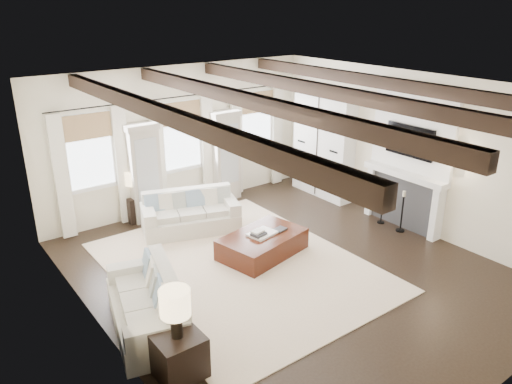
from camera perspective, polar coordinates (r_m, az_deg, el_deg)
ground at (r=8.97m, az=3.62°, el=-8.87°), size 7.50×7.50×0.00m
room_shell at (r=9.30m, az=3.86°, el=4.93°), size 6.54×7.54×3.22m
area_rug at (r=9.05m, az=-2.02°, el=-8.47°), size 3.95×5.04×0.02m
sofa_back at (r=10.36m, az=-7.55°, el=-2.59°), size 2.12×1.45×0.83m
sofa_left at (r=7.53m, az=-11.97°, el=-12.65°), size 1.36×2.13×0.84m
ottoman at (r=9.36m, az=0.73°, el=-6.02°), size 1.75×1.29×0.41m
tray at (r=9.25m, az=0.70°, el=-4.77°), size 0.57×0.48×0.04m
book_lower at (r=9.15m, az=0.31°, el=-4.82°), size 0.30×0.25×0.04m
book_upper at (r=9.17m, az=0.19°, el=-4.50°), size 0.25×0.21×0.03m
book_loose at (r=9.44m, az=2.76°, el=-4.28°), size 0.27×0.23×0.03m
side_table_front at (r=6.67m, az=-8.84°, el=-17.98°), size 0.59×0.59×0.59m
lamp_front at (r=6.24m, az=-9.23°, el=-12.67°), size 0.38×0.38×0.66m
side_table_back at (r=11.03m, az=-13.62°, el=-1.88°), size 0.37×0.37×0.56m
lamp_back at (r=10.79m, az=-13.92°, el=1.41°), size 0.33×0.33×0.58m
candlestick_near at (r=10.64m, az=16.33°, el=-2.51°), size 0.18×0.18×0.88m
candlestick_far at (r=10.94m, az=14.20°, el=-1.89°), size 0.16×0.16×0.77m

